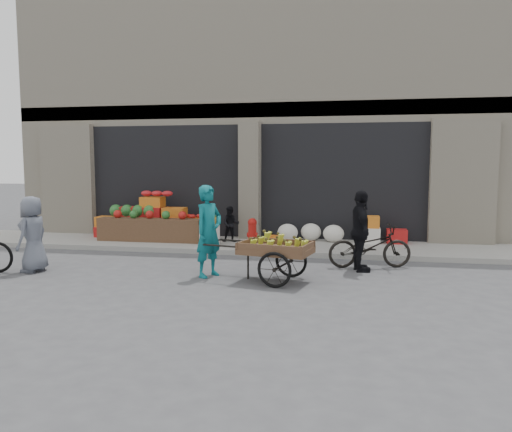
% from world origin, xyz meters
% --- Properties ---
extents(ground, '(80.00, 80.00, 0.00)m').
position_xyz_m(ground, '(0.00, 0.00, 0.00)').
color(ground, '#424244').
rests_on(ground, ground).
extents(sidewalk, '(18.00, 2.20, 0.12)m').
position_xyz_m(sidewalk, '(0.00, 4.10, 0.06)').
color(sidewalk, gray).
rests_on(sidewalk, ground).
extents(building, '(14.00, 6.45, 7.00)m').
position_xyz_m(building, '(0.00, 8.03, 3.37)').
color(building, beige).
rests_on(building, ground).
extents(fruit_display, '(3.10, 1.12, 1.24)m').
position_xyz_m(fruit_display, '(-2.48, 4.38, 0.67)').
color(fruit_display, '#B01818').
rests_on(fruit_display, sidewalk).
extents(pineapple_bin, '(0.52, 0.52, 0.50)m').
position_xyz_m(pineapple_bin, '(-0.75, 3.60, 0.37)').
color(pineapple_bin, silver).
rests_on(pineapple_bin, sidewalk).
extents(fire_hydrant, '(0.22, 0.22, 0.71)m').
position_xyz_m(fire_hydrant, '(0.35, 3.55, 0.50)').
color(fire_hydrant, '#A5140F').
rests_on(fire_hydrant, sidewalk).
extents(orange_bucket, '(0.32, 0.32, 0.30)m').
position_xyz_m(orange_bucket, '(0.85, 3.50, 0.27)').
color(orange_bucket, orange).
rests_on(orange_bucket, sidewalk).
extents(right_bay_goods, '(3.35, 0.60, 0.70)m').
position_xyz_m(right_bay_goods, '(2.61, 4.70, 0.41)').
color(right_bay_goods, silver).
rests_on(right_bay_goods, sidewalk).
extents(seated_person, '(0.51, 0.43, 0.93)m').
position_xyz_m(seated_person, '(-0.35, 4.20, 0.58)').
color(seated_person, black).
rests_on(seated_person, sidewalk).
extents(banana_cart, '(2.27, 1.28, 0.90)m').
position_xyz_m(banana_cart, '(1.33, 0.59, 0.65)').
color(banana_cart, brown).
rests_on(banana_cart, ground).
extents(vendor_woman, '(0.66, 0.76, 1.75)m').
position_xyz_m(vendor_woman, '(0.06, 0.77, 0.87)').
color(vendor_woman, '#0D636B').
rests_on(vendor_woman, ground).
extents(vendor_grey, '(0.52, 0.76, 1.51)m').
position_xyz_m(vendor_grey, '(-3.50, 0.52, 0.76)').
color(vendor_grey, slate).
rests_on(vendor_grey, ground).
extents(bicycle, '(1.80, 0.96, 0.90)m').
position_xyz_m(bicycle, '(3.10, 2.17, 0.45)').
color(bicycle, black).
rests_on(bicycle, ground).
extents(cyclist, '(0.60, 1.02, 1.63)m').
position_xyz_m(cyclist, '(2.90, 1.77, 0.81)').
color(cyclist, black).
rests_on(cyclist, ground).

